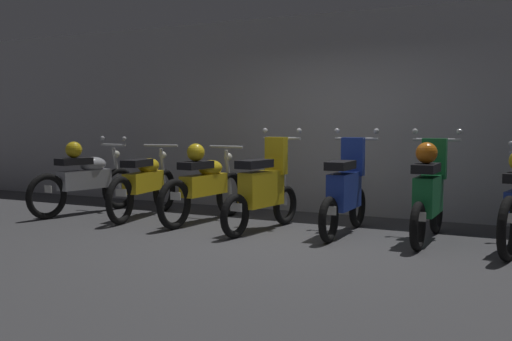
{
  "coord_description": "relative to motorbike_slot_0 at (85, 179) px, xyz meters",
  "views": [
    {
      "loc": [
        2.85,
        -6.17,
        1.36
      ],
      "look_at": [
        -0.64,
        0.73,
        0.75
      ],
      "focal_mm": 42.6,
      "sensor_mm": 36.0,
      "label": 1
    }
  ],
  "objects": [
    {
      "name": "motorbike_slot_4",
      "position": [
        3.99,
        0.17,
        -0.0
      ],
      "size": [
        0.59,
        1.68,
        1.29
      ],
      "color": "black",
      "rests_on": "ground"
    },
    {
      "name": "back_wall",
      "position": [
        3.49,
        1.8,
        0.96
      ],
      "size": [
        16.0,
        0.3,
        2.97
      ],
      "primitive_type": "cube",
      "color": "#ADADB2",
      "rests_on": "ground"
    },
    {
      "name": "ground_plane",
      "position": [
        3.49,
        -0.72,
        -0.53
      ],
      "size": [
        80.0,
        80.0,
        0.0
      ],
      "primitive_type": "plane",
      "color": "#424244"
    },
    {
      "name": "motorbike_slot_1",
      "position": [
        0.99,
        0.13,
        -0.04
      ],
      "size": [
        0.56,
        1.94,
        1.03
      ],
      "color": "black",
      "rests_on": "ground"
    },
    {
      "name": "motorbike_slot_2",
      "position": [
        2.0,
        0.14,
        -0.0
      ],
      "size": [
        0.56,
        1.95,
        1.08
      ],
      "color": "black",
      "rests_on": "ground"
    },
    {
      "name": "motorbike_slot_0",
      "position": [
        0.0,
        0.0,
        0.0
      ],
      "size": [
        0.61,
        1.93,
        1.15
      ],
      "color": "black",
      "rests_on": "ground"
    },
    {
      "name": "motorbike_slot_3",
      "position": [
        3.0,
        -0.08,
        -0.0
      ],
      "size": [
        0.59,
        1.68,
        1.29
      ],
      "color": "black",
      "rests_on": "ground"
    },
    {
      "name": "motorbike_slot_5",
      "position": [
        4.99,
        0.17,
        0.04
      ],
      "size": [
        0.59,
        1.68,
        1.29
      ],
      "color": "black",
      "rests_on": "ground"
    }
  ]
}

